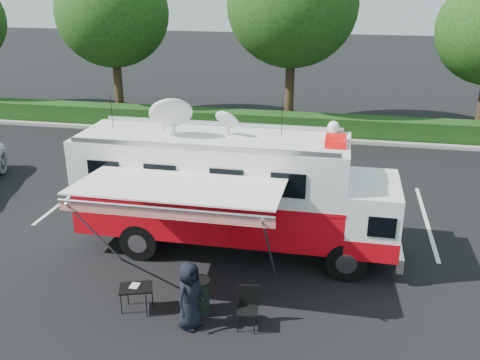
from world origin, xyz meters
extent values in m
plane|color=black|center=(0.00, 0.00, 0.00)|extent=(120.00, 120.00, 0.00)
cube|color=#9E998E|center=(4.00, 11.00, 0.07)|extent=(60.00, 0.35, 0.15)
cube|color=black|center=(4.00, 11.90, 0.50)|extent=(60.00, 1.20, 1.00)
cylinder|color=black|center=(-9.00, 13.00, 2.20)|extent=(0.44, 0.44, 4.40)
ellipsoid|color=#14380F|center=(-9.00, 13.00, 5.46)|extent=(5.63, 5.63, 5.35)
cylinder|color=black|center=(0.00, 13.00, 2.40)|extent=(0.44, 0.44, 4.80)
ellipsoid|color=#14380F|center=(0.00, 13.00, 5.95)|extent=(6.14, 6.14, 5.84)
cube|color=silver|center=(-6.50, 3.00, 0.00)|extent=(0.12, 5.50, 0.01)
cube|color=silver|center=(-0.50, 3.00, 0.00)|extent=(0.12, 5.50, 0.01)
cube|color=silver|center=(5.50, 3.00, 0.00)|extent=(0.12, 5.50, 0.01)
cube|color=black|center=(0.00, 0.00, 0.52)|extent=(8.16, 1.33, 0.28)
cylinder|color=black|center=(3.04, -1.04, 0.52)|extent=(1.04, 0.30, 1.04)
cylinder|color=black|center=(3.04, 1.04, 0.52)|extent=(1.04, 0.30, 1.04)
cylinder|color=black|center=(-2.47, -1.04, 0.52)|extent=(1.04, 0.30, 1.04)
cylinder|color=black|center=(-2.47, 1.04, 0.52)|extent=(1.04, 0.30, 1.04)
cube|color=silver|center=(4.32, 0.00, 0.57)|extent=(0.19, 2.37, 0.38)
cube|color=white|center=(3.60, 0.00, 1.47)|extent=(1.33, 2.37, 1.61)
cube|color=red|center=(3.60, 0.00, 0.90)|extent=(1.35, 2.39, 0.52)
cube|color=black|center=(4.22, 0.00, 1.75)|extent=(0.11, 2.07, 0.66)
cube|color=red|center=(-0.66, 0.00, 1.23)|extent=(7.21, 2.37, 1.14)
cube|color=red|center=(-0.66, 0.00, 1.80)|extent=(7.23, 2.39, 0.09)
cube|color=white|center=(-0.66, 0.00, 2.51)|extent=(7.21, 2.37, 1.33)
cube|color=silver|center=(-0.66, 0.00, 3.22)|extent=(7.21, 2.37, 0.08)
cube|color=#CC0505|center=(2.56, 0.00, 3.35)|extent=(0.52, 0.90, 0.15)
sphere|color=white|center=(2.47, 0.95, 3.44)|extent=(0.32, 0.32, 0.32)
ellipsoid|color=silver|center=(-1.71, -0.14, 3.89)|extent=(1.14, 1.14, 0.34)
ellipsoid|color=silver|center=(-0.28, 0.19, 3.70)|extent=(0.66, 0.66, 0.19)
cylinder|color=black|center=(-3.60, 0.38, 3.70)|extent=(0.02, 0.02, 0.95)
cylinder|color=black|center=(-2.09, 0.38, 3.70)|extent=(0.02, 0.02, 0.95)
cylinder|color=black|center=(1.14, 0.38, 3.70)|extent=(0.02, 0.02, 0.95)
cube|color=white|center=(-0.85, -2.32, 2.75)|extent=(4.74, 2.27, 0.20)
cube|color=red|center=(-0.85, -3.44, 2.58)|extent=(4.74, 0.04, 0.27)
cylinder|color=#B2B2B7|center=(-0.85, -3.46, 2.69)|extent=(4.74, 0.07, 0.07)
cylinder|color=#B2B2B7|center=(-2.97, -2.40, 1.35)|extent=(0.05, 2.46, 2.73)
cylinder|color=#B2B2B7|center=(1.27, -2.40, 1.35)|extent=(0.05, 2.46, 2.73)
imported|color=black|center=(-0.27, -3.68, 0.00)|extent=(0.75, 0.90, 1.57)
cube|color=black|center=(-1.65, -3.35, 0.61)|extent=(0.87, 0.73, 0.03)
cylinder|color=black|center=(-1.95, -3.54, 0.30)|extent=(0.02, 0.02, 0.61)
cylinder|color=black|center=(-1.95, -3.16, 0.30)|extent=(0.02, 0.02, 0.61)
cylinder|color=black|center=(-1.34, -3.54, 0.30)|extent=(0.02, 0.02, 0.61)
cylinder|color=black|center=(-1.34, -3.16, 0.30)|extent=(0.02, 0.02, 0.61)
cube|color=silver|center=(-1.70, -3.30, 0.63)|extent=(0.19, 0.26, 0.01)
cube|color=black|center=(0.96, -3.51, 0.45)|extent=(0.50, 0.50, 0.04)
cube|color=black|center=(0.96, -3.28, 0.70)|extent=(0.45, 0.09, 0.50)
cylinder|color=black|center=(0.78, -3.69, 0.23)|extent=(0.02, 0.02, 0.45)
cylinder|color=black|center=(0.78, -3.33, 0.23)|extent=(0.02, 0.02, 0.45)
cylinder|color=black|center=(1.15, -3.69, 0.23)|extent=(0.02, 0.02, 0.45)
cylinder|color=black|center=(1.15, -3.33, 0.23)|extent=(0.02, 0.02, 0.45)
cylinder|color=black|center=(-0.25, -3.12, 0.40)|extent=(0.52, 0.52, 0.80)
cylinder|color=black|center=(-0.25, -3.12, 0.82)|extent=(0.56, 0.56, 0.04)
camera|label=1|loc=(2.72, -13.12, 7.25)|focal=40.00mm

